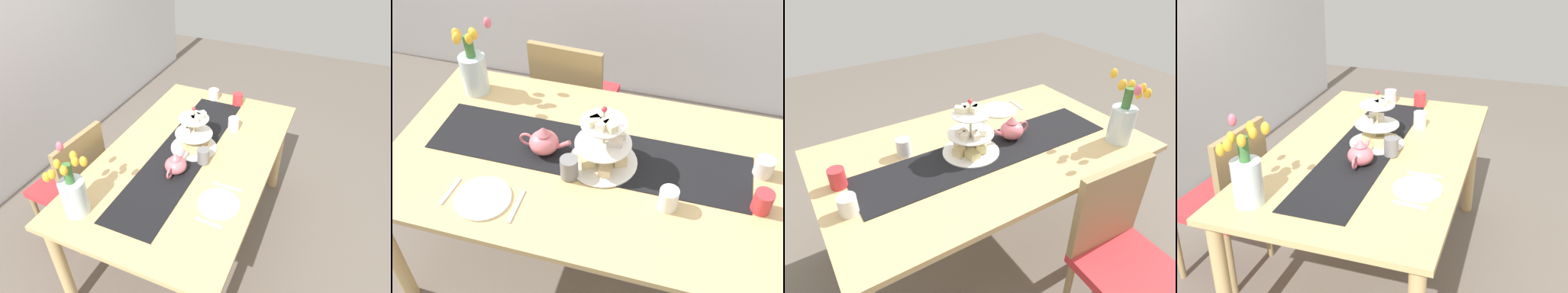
% 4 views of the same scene
% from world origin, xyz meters
% --- Properties ---
extents(ground_plane, '(8.00, 8.00, 0.00)m').
position_xyz_m(ground_plane, '(0.00, 0.00, 0.00)').
color(ground_plane, '#6B6056').
extents(dining_table, '(1.73, 1.03, 0.76)m').
position_xyz_m(dining_table, '(0.00, 0.00, 0.67)').
color(dining_table, tan).
rests_on(dining_table, ground_plane).
extents(chair_left, '(0.44, 0.44, 0.91)m').
position_xyz_m(chair_left, '(-0.28, 0.74, 0.50)').
color(chair_left, '#9C8254').
rests_on(chair_left, ground_plane).
extents(table_runner, '(1.42, 0.33, 0.00)m').
position_xyz_m(table_runner, '(0.00, 0.04, 0.77)').
color(table_runner, black).
rests_on(table_runner, dining_table).
extents(tiered_cake_stand, '(0.30, 0.30, 0.30)m').
position_xyz_m(tiered_cake_stand, '(0.08, 0.00, 0.86)').
color(tiered_cake_stand, beige).
rests_on(tiered_cake_stand, table_runner).
extents(teapot, '(0.24, 0.13, 0.14)m').
position_xyz_m(teapot, '(-0.18, 0.00, 0.82)').
color(teapot, '#D66B75').
rests_on(teapot, table_runner).
extents(tulip_vase, '(0.19, 0.23, 0.39)m').
position_xyz_m(tulip_vase, '(-0.67, 0.34, 0.90)').
color(tulip_vase, silver).
rests_on(tulip_vase, dining_table).
extents(cream_jug, '(0.08, 0.08, 0.08)m').
position_xyz_m(cream_jug, '(0.74, 0.12, 0.81)').
color(cream_jug, white).
rests_on(cream_jug, dining_table).
extents(dinner_plate_left, '(0.23, 0.23, 0.01)m').
position_xyz_m(dinner_plate_left, '(-0.33, -0.33, 0.77)').
color(dinner_plate_left, white).
rests_on(dinner_plate_left, dining_table).
extents(fork_left, '(0.03, 0.15, 0.01)m').
position_xyz_m(fork_left, '(-0.47, -0.33, 0.77)').
color(fork_left, silver).
rests_on(fork_left, dining_table).
extents(knife_left, '(0.02, 0.17, 0.01)m').
position_xyz_m(knife_left, '(-0.18, -0.33, 0.77)').
color(knife_left, silver).
rests_on(knife_left, dining_table).
extents(mug_grey, '(0.08, 0.08, 0.09)m').
position_xyz_m(mug_grey, '(-0.03, -0.11, 0.82)').
color(mug_grey, slate).
rests_on(mug_grey, table_runner).
extents(mug_white_text, '(0.08, 0.08, 0.09)m').
position_xyz_m(mug_white_text, '(0.39, -0.17, 0.81)').
color(mug_white_text, white).
rests_on(mug_white_text, dining_table).
extents(mug_orange, '(0.08, 0.08, 0.09)m').
position_xyz_m(mug_orange, '(0.74, -0.08, 0.81)').
color(mug_orange, red).
rests_on(mug_orange, dining_table).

